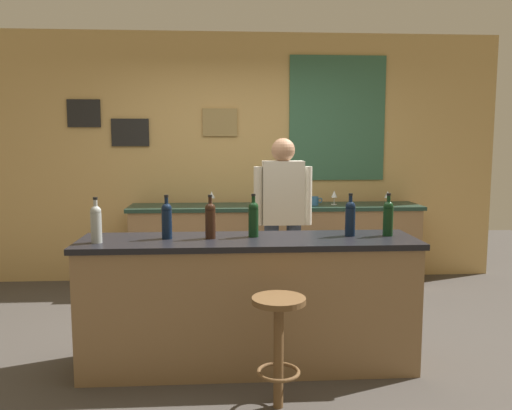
# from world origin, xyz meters

# --- Properties ---
(ground_plane) EXTENTS (10.00, 10.00, 0.00)m
(ground_plane) POSITION_xyz_m (0.00, 0.00, 0.00)
(ground_plane) COLOR #423D38
(back_wall) EXTENTS (6.00, 0.09, 2.80)m
(back_wall) POSITION_xyz_m (0.03, 2.03, 1.42)
(back_wall) COLOR tan
(back_wall) RESTS_ON ground_plane
(bar_counter) EXTENTS (2.35, 0.60, 0.92)m
(bar_counter) POSITION_xyz_m (0.00, -0.40, 0.46)
(bar_counter) COLOR olive
(bar_counter) RESTS_ON ground_plane
(side_counter) EXTENTS (3.17, 0.56, 0.90)m
(side_counter) POSITION_xyz_m (0.40, 1.65, 0.45)
(side_counter) COLOR olive
(side_counter) RESTS_ON ground_plane
(bartender) EXTENTS (0.52, 0.21, 1.62)m
(bartender) POSITION_xyz_m (0.36, 0.61, 0.94)
(bartender) COLOR #384766
(bartender) RESTS_ON ground_plane
(bar_stool) EXTENTS (0.32, 0.32, 0.68)m
(bar_stool) POSITION_xyz_m (0.15, -1.01, 0.46)
(bar_stool) COLOR brown
(bar_stool) RESTS_ON ground_plane
(wine_bottle_a) EXTENTS (0.07, 0.07, 0.31)m
(wine_bottle_a) POSITION_xyz_m (-1.02, -0.49, 1.06)
(wine_bottle_a) COLOR #999E99
(wine_bottle_a) RESTS_ON bar_counter
(wine_bottle_b) EXTENTS (0.07, 0.07, 0.31)m
(wine_bottle_b) POSITION_xyz_m (-0.57, -0.37, 1.06)
(wine_bottle_b) COLOR black
(wine_bottle_b) RESTS_ON bar_counter
(wine_bottle_c) EXTENTS (0.07, 0.07, 0.31)m
(wine_bottle_c) POSITION_xyz_m (-0.27, -0.38, 1.06)
(wine_bottle_c) COLOR black
(wine_bottle_c) RESTS_ON bar_counter
(wine_bottle_d) EXTENTS (0.07, 0.07, 0.31)m
(wine_bottle_d) POSITION_xyz_m (0.04, -0.34, 1.06)
(wine_bottle_d) COLOR black
(wine_bottle_d) RESTS_ON bar_counter
(wine_bottle_e) EXTENTS (0.07, 0.07, 0.31)m
(wine_bottle_e) POSITION_xyz_m (0.73, -0.35, 1.06)
(wine_bottle_e) COLOR black
(wine_bottle_e) RESTS_ON bar_counter
(wine_bottle_f) EXTENTS (0.07, 0.07, 0.31)m
(wine_bottle_f) POSITION_xyz_m (1.00, -0.36, 1.06)
(wine_bottle_f) COLOR black
(wine_bottle_f) RESTS_ON bar_counter
(wine_glass_a) EXTENTS (0.07, 0.07, 0.16)m
(wine_glass_a) POSITION_xyz_m (-0.29, 1.66, 1.01)
(wine_glass_a) COLOR silver
(wine_glass_a) RESTS_ON side_counter
(wine_glass_b) EXTENTS (0.07, 0.07, 0.16)m
(wine_glass_b) POSITION_xyz_m (0.72, 1.62, 1.01)
(wine_glass_b) COLOR silver
(wine_glass_b) RESTS_ON side_counter
(wine_glass_c) EXTENTS (0.07, 0.07, 0.16)m
(wine_glass_c) POSITION_xyz_m (1.05, 1.66, 1.01)
(wine_glass_c) COLOR silver
(wine_glass_c) RESTS_ON side_counter
(wine_glass_d) EXTENTS (0.07, 0.07, 0.16)m
(wine_glass_d) POSITION_xyz_m (1.62, 1.57, 1.01)
(wine_glass_d) COLOR silver
(wine_glass_d) RESTS_ON side_counter
(coffee_mug) EXTENTS (0.13, 0.08, 0.09)m
(coffee_mug) POSITION_xyz_m (0.83, 1.62, 0.95)
(coffee_mug) COLOR #336699
(coffee_mug) RESTS_ON side_counter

